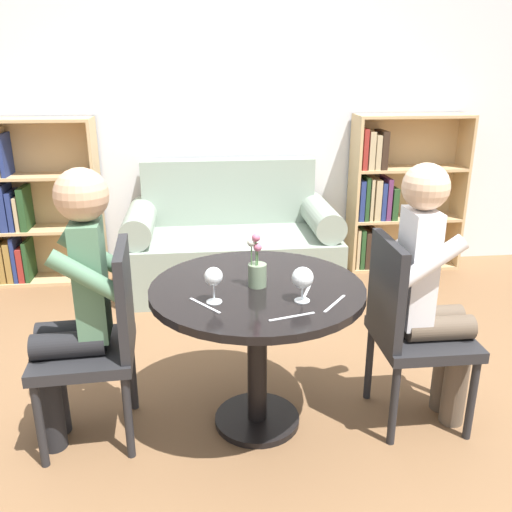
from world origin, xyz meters
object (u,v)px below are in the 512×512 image
person_right (431,292)px  wine_glass_right (303,279)px  chair_left (100,337)px  chair_right (408,325)px  flower_vase (257,270)px  bookshelf_left (22,206)px  couch (232,245)px  person_left (75,301)px  wine_glass_left (214,278)px  bookshelf_right (391,196)px

person_right → wine_glass_right: (-0.61, -0.14, 0.15)m
chair_left → wine_glass_right: chair_left is taller
wine_glass_right → chair_right: bearing=14.7°
wine_glass_right → flower_vase: flower_vase is taller
bookshelf_left → wine_glass_right: size_ratio=8.55×
bookshelf_left → person_right: bearing=-41.1°
couch → wine_glass_right: couch is taller
flower_vase → couch: bearing=89.9°
person_left → wine_glass_left: 0.61m
bookshelf_right → wine_glass_right: (-1.15, -2.18, 0.20)m
bookshelf_right → chair_right: bearing=-107.2°
chair_left → person_left: bearing=-87.8°
couch → chair_left: (-0.68, -1.74, 0.18)m
bookshelf_right → person_right: size_ratio=1.01×
chair_left → wine_glass_right: size_ratio=6.18×
person_left → chair_right: bearing=85.8°
chair_right → person_left: person_left is taller
person_right → wine_glass_right: bearing=102.8°
bookshelf_right → chair_left: (-2.00, -2.01, -0.10)m
chair_left → chair_right: (1.37, -0.03, 0.00)m
chair_right → person_right: size_ratio=0.73×
couch → person_left: size_ratio=1.26×
bookshelf_left → wine_glass_left: size_ratio=8.32×
chair_right → couch: bearing=21.3°
couch → bookshelf_right: bookshelf_right is taller
person_left → flower_vase: 0.77m
bookshelf_left → person_right: bookshelf_left is taller
person_right → wine_glass_left: person_right is taller
couch → flower_vase: flower_vase is taller
couch → wine_glass_left: couch is taller
couch → bookshelf_right: size_ratio=1.25×
chair_right → person_left: 1.47m
person_right → wine_glass_left: bearing=96.7°
couch → person_right: 1.97m
couch → bookshelf_right: 1.37m
couch → person_right: (0.77, -1.77, 0.34)m
couch → person_left: bearing=-113.8°
person_left → wine_glass_left: bearing=73.7°
bookshelf_right → person_right: bearing=-104.9°
couch → bookshelf_left: size_ratio=1.25×
chair_right → person_left: (-1.45, 0.03, 0.18)m
wine_glass_left → flower_vase: 0.24m
person_right → flower_vase: bearing=87.6°
bookshelf_left → bookshelf_right: size_ratio=1.00×
person_left → wine_glass_left: size_ratio=8.24×
bookshelf_right → wine_glass_left: (-1.51, -2.15, 0.21)m
wine_glass_left → bookshelf_right: bearing=55.0°
bookshelf_left → wine_glass_left: bearing=-57.4°
couch → chair_left: 1.88m
couch → chair_right: (0.68, -1.77, 0.18)m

